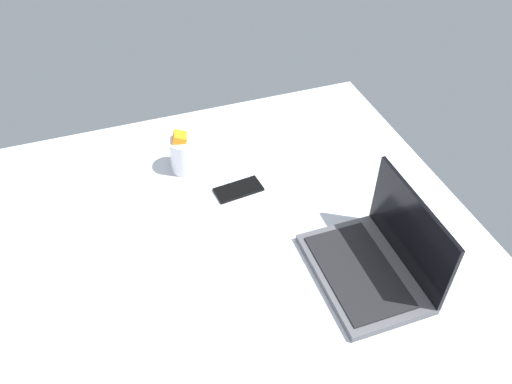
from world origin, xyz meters
TOP-DOWN VIEW (x-y plane):
  - bed_mattress at (0.00, 0.00)cm, footprint 180.00×140.00cm
  - laptop at (-5.00, 33.50)cm, footprint 33.02×23.02cm
  - snack_cup at (-60.58, -1.81)cm, footprint 9.61×9.00cm
  - cell_phone at (-45.30, 10.41)cm, footprint 8.27×14.65cm

SIDE VIEW (x-z plane):
  - bed_mattress at x=0.00cm, z-range 0.00..18.00cm
  - cell_phone at x=-45.30cm, z-range 18.00..18.80cm
  - laptop at x=-5.00cm, z-range 10.91..33.91cm
  - snack_cup at x=-60.58cm, z-range 17.05..30.89cm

